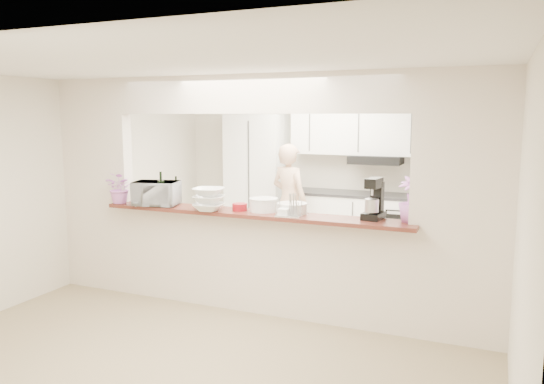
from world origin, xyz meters
The scene contains 19 objects.
floor centered at (0.00, 0.00, 0.00)m, with size 6.00×6.00×0.00m, color tan.
tile_overlay centered at (0.00, 1.55, 0.01)m, with size 5.00×2.90×0.01m, color silver.
partition centered at (0.00, 0.00, 1.48)m, with size 5.00×0.15×2.50m.
bar_counter centered at (0.00, 0.00, 0.58)m, with size 3.40×0.38×1.09m.
kitchen_cabinets centered at (-0.19, 2.72, 0.97)m, with size 3.15×0.62×2.25m.
refrigerator centered at (2.05, 2.65, 0.85)m, with size 0.75×0.70×1.70m, color #B8B8BD.
flower_left centered at (-1.60, -0.15, 1.27)m, with size 0.32×0.28×0.36m, color #D470C6.
wine_bottle_a centered at (-1.05, -0.15, 1.24)m, with size 0.08×0.08×0.39m.
wine_bottle_b centered at (-1.00, 0.07, 1.21)m, with size 0.06×0.06×0.31m.
toaster_oven centered at (-1.15, -0.10, 1.22)m, with size 0.48×0.33×0.27m, color #B7B7BC.
serving_bowls centered at (-0.44, -0.17, 1.21)m, with size 0.32×0.32×0.24m, color white.
plate_stack_a centered at (0.10, 0.03, 1.16)m, with size 0.30×0.30×0.14m.
plate_stack_b centered at (0.42, 0.03, 1.14)m, with size 0.31×0.31×0.11m.
red_bowl centered at (-0.15, -0.03, 1.13)m, with size 0.16×0.16×0.07m, color maroon.
tan_bowl centered at (0.05, 0.08, 1.13)m, with size 0.16×0.16×0.07m, color #C7B48C.
utensil_caddy centered at (0.45, -0.15, 1.19)m, with size 0.26×0.17×0.23m.
stand_mixer centered at (1.25, 0.06, 1.27)m, with size 0.20×0.29×0.40m.
flower_right centered at (1.60, 0.05, 1.31)m, with size 0.24×0.24×0.43m, color #B662B3.
person centered at (-0.43, 2.15, 0.84)m, with size 0.61×0.40×1.67m, color #D5AA8A.
Camera 1 is at (2.31, -4.96, 2.09)m, focal length 35.00 mm.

